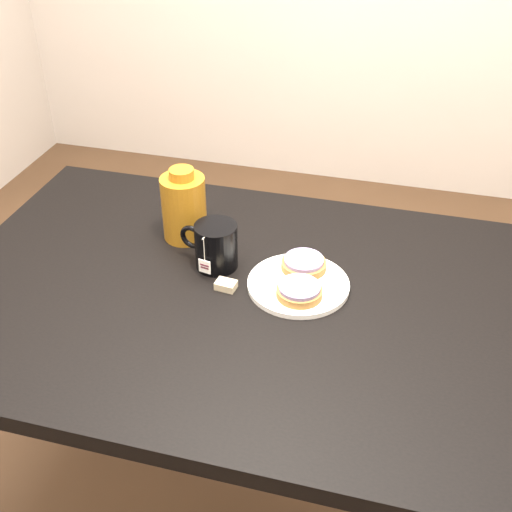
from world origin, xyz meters
name	(u,v)px	position (x,y,z in m)	size (l,w,h in m)	color
ground_plane	(254,499)	(0.00, 0.00, 0.00)	(4.00, 4.00, 0.00)	brown
table	(253,322)	(0.00, 0.00, 0.67)	(1.40, 0.90, 0.75)	black
plate	(298,284)	(0.09, 0.05, 0.76)	(0.23, 0.23, 0.02)	white
bagel_back	(304,264)	(0.09, 0.11, 0.78)	(0.11, 0.11, 0.03)	brown
bagel_front	(299,291)	(0.10, 0.00, 0.78)	(0.11, 0.11, 0.03)	brown
mug	(215,245)	(-0.11, 0.08, 0.81)	(0.15, 0.12, 0.11)	black
teabag_pouch	(226,285)	(-0.06, 0.00, 0.76)	(0.04, 0.03, 0.02)	#C6B793
bagel_package	(184,207)	(-0.22, 0.18, 0.83)	(0.12, 0.12, 0.19)	brown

